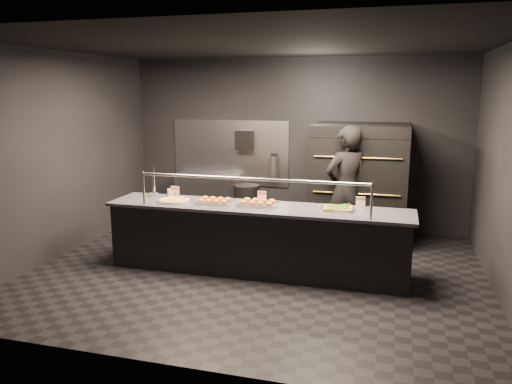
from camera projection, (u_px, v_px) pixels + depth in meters
room at (256, 163)px, 6.58m from camera, size 6.04×6.00×3.00m
service_counter at (257, 239)px, 6.73m from camera, size 4.10×0.78×1.37m
pizza_oven at (359, 182)px, 8.11m from camera, size 1.50×1.23×1.91m
prep_shelf at (208, 198)px, 9.35m from camera, size 1.20×0.35×0.90m
towel_dispenser at (244, 140)px, 9.01m from camera, size 0.30×0.20×0.35m
fire_extinguisher at (274, 168)px, 8.97m from camera, size 0.14×0.14×0.51m
beer_tap at (154, 187)px, 7.22m from camera, size 0.12×0.18×0.47m
round_pizza at (174, 200)px, 6.92m from camera, size 0.50×0.50×0.03m
slider_tray_a at (215, 201)px, 6.80m from camera, size 0.54×0.43×0.08m
slider_tray_b at (258, 203)px, 6.69m from camera, size 0.59×0.50×0.08m
square_pizza at (338, 208)px, 6.43m from camera, size 0.46×0.46×0.05m
condiment_jar at (172, 193)px, 7.26m from camera, size 0.16×0.06×0.11m
tent_cards at (263, 196)px, 6.89m from camera, size 2.77×0.04×0.15m
trash_bin at (247, 206)px, 8.96m from camera, size 0.47×0.47×0.78m
worker at (346, 190)px, 7.49m from camera, size 0.84×0.80×1.93m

